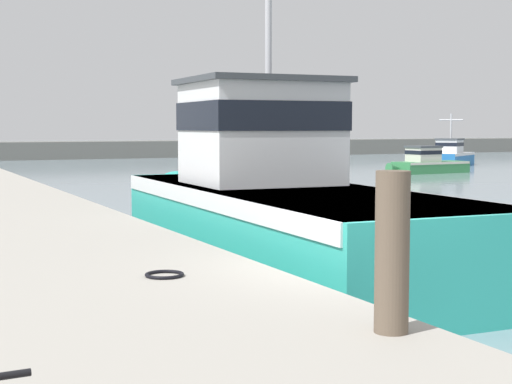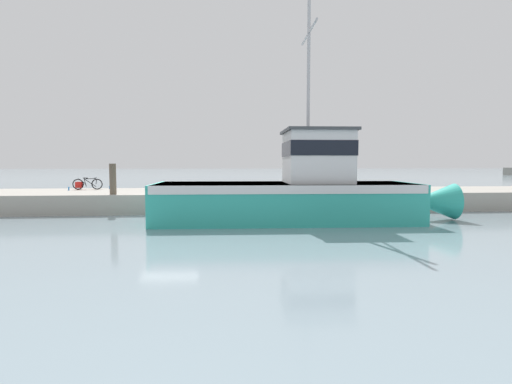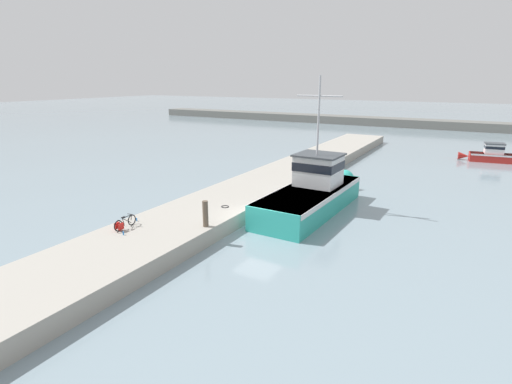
# 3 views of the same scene
# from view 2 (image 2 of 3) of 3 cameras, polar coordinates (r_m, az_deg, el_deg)

# --- Properties ---
(ground_plane) EXTENTS (320.00, 320.00, 0.00)m
(ground_plane) POSITION_cam_2_polar(r_m,az_deg,el_deg) (18.38, -12.12, -3.71)
(ground_plane) COLOR gray
(dock_pier) EXTENTS (5.43, 80.00, 0.97)m
(dock_pier) POSITION_cam_2_polar(r_m,az_deg,el_deg) (22.22, -10.86, -1.08)
(dock_pier) COLOR #A39E93
(dock_pier) RESTS_ON ground_plane
(fishing_boat_main) EXTENTS (4.02, 12.96, 9.20)m
(fishing_boat_main) POSITION_cam_2_polar(r_m,az_deg,el_deg) (17.06, 6.06, 0.25)
(fishing_boat_main) COLOR teal
(fishing_boat_main) RESTS_ON ground_plane
(bicycle_touring) EXTENTS (0.48, 1.65, 0.69)m
(bicycle_touring) POSITION_cam_2_polar(r_m,az_deg,el_deg) (24.81, -23.28, 1.04)
(bicycle_touring) COLOR black
(bicycle_touring) RESTS_ON dock_pier
(mooring_post) EXTENTS (0.32, 0.32, 1.49)m
(mooring_post) POSITION_cam_2_polar(r_m,az_deg,el_deg) (20.50, -19.78, 1.76)
(mooring_post) COLOR brown
(mooring_post) RESTS_ON dock_pier
(hose_coil) EXTENTS (0.50, 0.50, 0.04)m
(hose_coil) POSITION_cam_2_polar(r_m,az_deg,el_deg) (20.94, -9.77, 0.01)
(hose_coil) COLOR black
(hose_coil) RESTS_ON dock_pier
(water_bottle_on_curb) EXTENTS (0.07, 0.07, 0.18)m
(water_bottle_on_curb) POSITION_cam_2_polar(r_m,az_deg,el_deg) (24.76, -20.17, 0.60)
(water_bottle_on_curb) COLOR blue
(water_bottle_on_curb) RESTS_ON dock_pier
(water_bottle_by_bike) EXTENTS (0.07, 0.07, 0.20)m
(water_bottle_by_bike) POSITION_cam_2_polar(r_m,az_deg,el_deg) (24.40, -25.18, 0.43)
(water_bottle_by_bike) COLOR blue
(water_bottle_by_bike) RESTS_ON dock_pier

